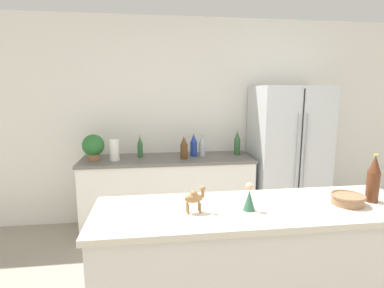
{
  "coord_description": "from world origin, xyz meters",
  "views": [
    {
      "loc": [
        -0.7,
        -1.07,
        1.66
      ],
      "look_at": [
        -0.36,
        1.45,
        1.21
      ],
      "focal_mm": 28.0,
      "sensor_mm": 36.0,
      "label": 1
    }
  ],
  "objects": [
    {
      "name": "paper_towel_roll",
      "position": [
        -1.13,
        2.33,
        1.01
      ],
      "size": [
        0.11,
        0.11,
        0.24
      ],
      "color": "white",
      "rests_on": "back_counter"
    },
    {
      "name": "bar_counter",
      "position": [
        -0.1,
        0.53,
        0.5
      ],
      "size": [
        1.91,
        0.58,
        0.99
      ],
      "color": "beige",
      "rests_on": "ground_plane"
    },
    {
      "name": "back_counter",
      "position": [
        -0.53,
        2.4,
        0.44
      ],
      "size": [
        2.01,
        0.63,
        0.89
      ],
      "color": "white",
      "rests_on": "ground_plane"
    },
    {
      "name": "wall_back",
      "position": [
        0.0,
        2.73,
        1.27
      ],
      "size": [
        8.0,
        0.06,
        2.55
      ],
      "color": "white",
      "rests_on": "ground_plane"
    },
    {
      "name": "potted_plant",
      "position": [
        -1.36,
        2.37,
        1.05
      ],
      "size": [
        0.24,
        0.24,
        0.3
      ],
      "color": "#9E6B47",
      "rests_on": "back_counter"
    },
    {
      "name": "wine_bottle",
      "position": [
        0.62,
        0.52,
        1.13
      ],
      "size": [
        0.07,
        0.07,
        0.3
      ],
      "color": "#562D19",
      "rests_on": "bar_counter"
    },
    {
      "name": "back_bottle_3",
      "position": [
        -0.85,
        2.45,
        1.01
      ],
      "size": [
        0.06,
        0.06,
        0.26
      ],
      "color": "#2D6033",
      "rests_on": "back_counter"
    },
    {
      "name": "wise_man_figurine_blue",
      "position": [
        -0.17,
        0.48,
        1.06
      ],
      "size": [
        0.07,
        0.07,
        0.16
      ],
      "color": "#33664C",
      "rests_on": "bar_counter"
    },
    {
      "name": "back_bottle_0",
      "position": [
        -0.21,
        2.43,
        1.02
      ],
      "size": [
        0.08,
        0.08,
        0.28
      ],
      "color": "navy",
      "rests_on": "back_counter"
    },
    {
      "name": "camel_figurine",
      "position": [
        -0.48,
        0.49,
        1.08
      ],
      "size": [
        0.12,
        0.06,
        0.15
      ],
      "color": "olive",
      "rests_on": "bar_counter"
    },
    {
      "name": "fruit_bowl",
      "position": [
        0.45,
        0.49,
        1.03
      ],
      "size": [
        0.2,
        0.2,
        0.06
      ],
      "color": "#8C6647",
      "rests_on": "bar_counter"
    },
    {
      "name": "back_bottle_1",
      "position": [
        -0.34,
        2.3,
        1.02
      ],
      "size": [
        0.08,
        0.08,
        0.27
      ],
      "color": "brown",
      "rests_on": "back_counter"
    },
    {
      "name": "refrigerator",
      "position": [
        0.94,
        2.35,
        0.86
      ],
      "size": [
        0.84,
        0.69,
        1.72
      ],
      "color": "silver",
      "rests_on": "ground_plane"
    },
    {
      "name": "back_bottle_2",
      "position": [
        0.33,
        2.45,
        1.03
      ],
      "size": [
        0.08,
        0.08,
        0.3
      ],
      "color": "#2D6033",
      "rests_on": "back_counter"
    },
    {
      "name": "back_bottle_4",
      "position": [
        -0.11,
        2.43,
        1.01
      ],
      "size": [
        0.08,
        0.08,
        0.26
      ],
      "color": "#B2B7BC",
      "rests_on": "back_counter"
    }
  ]
}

